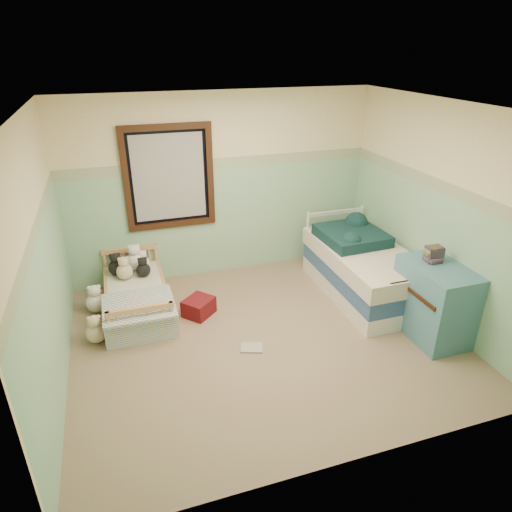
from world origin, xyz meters
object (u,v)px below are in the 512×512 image
object	(u,v)px
plush_floor_tan	(96,333)
red_pillow	(199,307)
twin_bed_frame	(362,287)
floor_book	(252,348)
toddler_bed_frame	(138,303)
plush_floor_cream	(96,302)
dresser	(434,301)

from	to	relation	value
plush_floor_tan	red_pillow	bearing A→B (deg)	9.32
twin_bed_frame	floor_book	size ratio (longest dim) A/B	7.69
twin_bed_frame	red_pillow	xyz separation A→B (m)	(-2.15, 0.18, -0.00)
toddler_bed_frame	red_pillow	xyz separation A→B (m)	(0.70, -0.35, 0.01)
plush_floor_tan	floor_book	bearing A→B (deg)	-22.29
plush_floor_cream	dresser	distance (m)	4.00
twin_bed_frame	floor_book	world-z (taller)	twin_bed_frame
plush_floor_cream	plush_floor_tan	bearing A→B (deg)	-90.41
floor_book	dresser	bearing A→B (deg)	10.18
plush_floor_cream	plush_floor_tan	distance (m)	0.67
toddler_bed_frame	plush_floor_cream	world-z (taller)	plush_floor_cream
toddler_bed_frame	twin_bed_frame	bearing A→B (deg)	-10.47
plush_floor_tan	dresser	bearing A→B (deg)	-15.71
red_pillow	floor_book	xyz separation A→B (m)	(0.41, -0.85, -0.10)
red_pillow	dresser	bearing A→B (deg)	-26.62
plush_floor_cream	toddler_bed_frame	bearing A→B (deg)	-14.18
toddler_bed_frame	plush_floor_tan	xyz separation A→B (m)	(-0.49, -0.54, 0.02)
toddler_bed_frame	floor_book	world-z (taller)	toddler_bed_frame
toddler_bed_frame	floor_book	bearing A→B (deg)	-47.20
plush_floor_cream	red_pillow	size ratio (longest dim) A/B	0.71
plush_floor_cream	plush_floor_tan	xyz separation A→B (m)	(-0.00, -0.67, -0.01)
plush_floor_cream	twin_bed_frame	size ratio (longest dim) A/B	0.13
twin_bed_frame	red_pillow	size ratio (longest dim) A/B	5.32
red_pillow	floor_book	bearing A→B (deg)	-64.37
toddler_bed_frame	plush_floor_cream	xyz separation A→B (m)	(-0.49, 0.12, 0.03)
floor_book	plush_floor_cream	bearing A→B (deg)	160.67
plush_floor_tan	floor_book	world-z (taller)	plush_floor_tan
twin_bed_frame	floor_book	xyz separation A→B (m)	(-1.74, -0.68, -0.10)
plush_floor_cream	dresser	world-z (taller)	dresser
toddler_bed_frame	twin_bed_frame	world-z (taller)	twin_bed_frame
twin_bed_frame	plush_floor_cream	bearing A→B (deg)	168.99
toddler_bed_frame	floor_book	distance (m)	1.64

